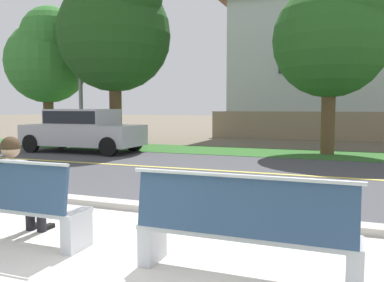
% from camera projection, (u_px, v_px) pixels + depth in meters
% --- Properties ---
extents(ground_plane, '(140.00, 140.00, 0.00)m').
position_uv_depth(ground_plane, '(258.00, 164.00, 11.24)').
color(ground_plane, '#665B4C').
extents(sidewalk_pavement, '(44.00, 3.60, 0.01)m').
position_uv_depth(sidewalk_pavement, '(107.00, 260.00, 4.18)').
color(sidewalk_pavement, beige).
rests_on(sidewalk_pavement, ground_plane).
extents(curb_edge, '(44.00, 0.30, 0.11)m').
position_uv_depth(curb_edge, '(180.00, 211.00, 5.99)').
color(curb_edge, '#ADA89E').
rests_on(curb_edge, ground_plane).
extents(street_asphalt, '(52.00, 8.00, 0.01)m').
position_uv_depth(street_asphalt, '(246.00, 172.00, 9.85)').
color(street_asphalt, '#424247').
rests_on(street_asphalt, ground_plane).
extents(road_centre_line, '(48.00, 0.14, 0.01)m').
position_uv_depth(road_centre_line, '(246.00, 172.00, 9.85)').
color(road_centre_line, '#E0CC4C').
rests_on(road_centre_line, ground_plane).
extents(far_verge_grass, '(48.00, 2.80, 0.02)m').
position_uv_depth(far_verge_grass, '(276.00, 153.00, 14.07)').
color(far_verge_grass, '#2D6026').
rests_on(far_verge_grass, ground_plane).
extents(bench_left, '(2.06, 0.48, 1.01)m').
position_uv_depth(bench_left, '(5.00, 203.00, 4.71)').
color(bench_left, silver).
rests_on(bench_left, ground_plane).
extents(bench_right, '(2.06, 0.48, 1.01)m').
position_uv_depth(bench_right, '(243.00, 230.00, 3.68)').
color(bench_right, silver).
rests_on(bench_right, ground_plane).
extents(seated_person_grey, '(0.52, 0.68, 1.25)m').
position_uv_depth(seated_person_grey, '(18.00, 183.00, 4.84)').
color(seated_person_grey, black).
rests_on(seated_person_grey, ground_plane).
extents(car_silver_far, '(4.30, 1.86, 1.54)m').
position_uv_depth(car_silver_far, '(83.00, 128.00, 14.36)').
color(car_silver_far, '#B2B5BC').
rests_on(car_silver_far, ground_plane).
extents(streetlamp, '(0.24, 2.10, 7.11)m').
position_uv_depth(streetlamp, '(83.00, 47.00, 16.39)').
color(streetlamp, gray).
rests_on(streetlamp, ground_plane).
extents(shade_tree_far_left, '(3.61, 3.61, 5.95)m').
position_uv_depth(shade_tree_far_left, '(48.00, 56.00, 17.70)').
color(shade_tree_far_left, brown).
rests_on(shade_tree_far_left, ground_plane).
extents(shade_tree_left, '(4.44, 4.44, 7.33)m').
position_uv_depth(shade_tree_left, '(116.00, 26.00, 15.65)').
color(shade_tree_left, brown).
rests_on(shade_tree_left, ground_plane).
extents(shade_tree_centre, '(3.86, 3.86, 6.37)m').
position_uv_depth(shade_tree_centre, '(334.00, 31.00, 13.37)').
color(shade_tree_centre, brown).
rests_on(shade_tree_centre, ground_plane).
extents(garden_wall, '(13.00, 0.36, 1.40)m').
position_uv_depth(garden_wall, '(343.00, 126.00, 19.14)').
color(garden_wall, gray).
rests_on(garden_wall, ground_plane).
extents(house_across_street, '(12.77, 6.91, 7.76)m').
position_uv_depth(house_across_street, '(348.00, 65.00, 21.80)').
color(house_across_street, '#B7BCC1').
rests_on(house_across_street, ground_plane).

